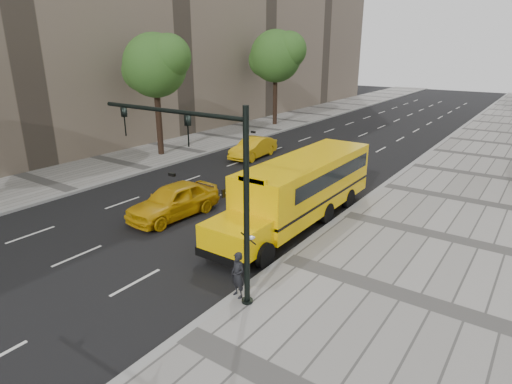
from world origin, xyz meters
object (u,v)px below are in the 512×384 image
Objects in this scene: tree_c at (276,56)px; traffic_signal at (210,177)px; school_bus at (303,185)px; taxi_far at (253,148)px; taxi_near at (174,201)px; pedestrian at (238,275)px; tree_b at (156,65)px.

traffic_signal is at bearing -61.12° from tree_c.
school_bus is 12.40m from taxi_far.
taxi_near is at bearing -68.39° from tree_c.
taxi_near is 8.00m from traffic_signal.
pedestrian is (1.65, -7.23, -0.83)m from school_bus.
pedestrian is at bearing -36.33° from tree_b.
tree_b is at bearing 143.51° from taxi_near.
tree_c is 26.70m from taxi_near.
taxi_near is at bearing -40.46° from tree_b.
traffic_signal is at bearing -30.39° from taxi_near.
traffic_signal is at bearing -158.90° from pedestrian.
school_bus reaches higher than taxi_near.
school_bus is at bearing 95.39° from traffic_signal.
tree_c is at bearing 115.58° from taxi_near.
traffic_signal reaches higher than taxi_near.
taxi_far is at bearing 138.58° from pedestrian.
taxi_far is (-3.61, 11.74, -0.08)m from taxi_near.
tree_c is 2.10× the size of taxi_far.
tree_b is 1.82× the size of taxi_near.
school_bus reaches higher than taxi_far.
school_bus is at bearing -46.81° from taxi_far.
tree_b is at bearing -152.32° from taxi_far.
tree_b reaches higher than taxi_near.
pedestrian is at bearing 6.43° from traffic_signal.
taxi_near reaches higher than taxi_far.
tree_b reaches higher than school_bus.
taxi_near is at bearing 145.64° from traffic_signal.
tree_b is at bearing 158.33° from pedestrian.
taxi_near is at bearing -76.09° from taxi_far.
tree_c is at bearing 112.47° from taxi_far.
taxi_near is 0.76× the size of traffic_signal.
taxi_far is at bearing 111.05° from taxi_near.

